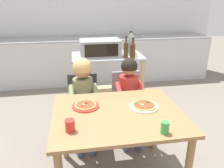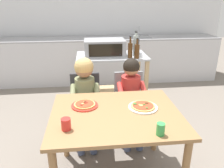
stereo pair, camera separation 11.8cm
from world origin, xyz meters
The scene contains 19 objects.
ground_plane centered at (0.00, 1.25, 0.00)m, with size 12.50×12.50×0.00m, color slate.
back_wall_tiled centered at (0.00, 3.18, 1.35)m, with size 5.37×0.12×2.70m.
kitchen_counter centered at (0.00, 2.77, 0.45)m, with size 4.83×0.60×1.09m.
kitchen_island_cart centered at (0.12, 1.39, 0.59)m, with size 0.99×0.59×0.88m.
toaster_oven centered at (0.02, 1.39, 0.99)m, with size 0.56×0.37×0.22m.
bottle_slim_sauce centered at (0.44, 1.32, 1.03)m, with size 0.07×0.07×0.33m.
bottle_clear_vinegar centered at (0.43, 1.18, 0.99)m, with size 0.07×0.07×0.27m.
bottle_brown_beer centered at (0.48, 1.52, 1.02)m, with size 0.06×0.06×0.31m.
bottle_dark_olive_oil centered at (0.48, 1.41, 1.00)m, with size 0.07×0.07×0.27m.
bottle_tall_green_wine centered at (0.34, 1.21, 0.99)m, with size 0.06×0.06×0.29m.
dining_table centered at (0.00, 0.00, 0.62)m, with size 1.12×0.91×0.72m.
dining_chair_left centered at (-0.27, 0.71, 0.48)m, with size 0.36×0.36×0.81m.
dining_chair_right centered at (0.26, 0.71, 0.48)m, with size 0.36×0.36×0.81m.
child_in_olive_shirt centered at (-0.27, 0.59, 0.69)m, with size 0.32×0.42×1.03m.
child_in_red_shirt centered at (0.26, 0.59, 0.65)m, with size 0.32×0.42×1.01m.
pizza_plate_red_rimmed centered at (-0.27, 0.15, 0.73)m, with size 0.24×0.24×0.03m.
pizza_plate_white centered at (0.25, 0.06, 0.73)m, with size 0.26×0.26×0.03m.
drinking_cup_red centered at (-0.40, -0.22, 0.77)m, with size 0.07×0.07×0.09m, color red.
drinking_cup_green centered at (0.28, -0.37, 0.77)m, with size 0.06×0.06×0.09m, color green.
Camera 2 is at (-0.22, -1.71, 1.67)m, focal length 36.14 mm.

